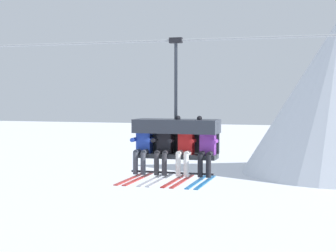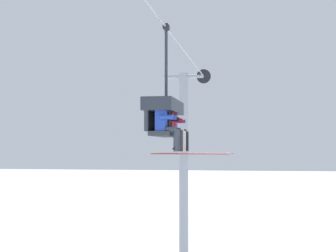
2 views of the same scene
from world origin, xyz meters
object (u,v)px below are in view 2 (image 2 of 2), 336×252
(skier_red, at_px, (174,125))
(chairlift_chair, at_px, (163,112))
(skier_blue, at_px, (167,124))
(skier_purple, at_px, (177,126))
(lift_tower_far, at_px, (184,164))
(skier_black, at_px, (171,125))

(skier_red, bearing_deg, chairlift_chair, 138.00)
(skier_blue, relative_size, skier_red, 1.00)
(skier_blue, distance_m, skier_purple, 1.44)
(lift_tower_far, distance_m, chairlift_chair, 8.47)
(skier_red, xyz_separation_m, skier_purple, (0.48, 0.00, 0.00))
(skier_blue, distance_m, skier_black, 0.48)
(skier_blue, height_order, skier_purple, skier_purple)
(skier_blue, bearing_deg, skier_red, 0.41)
(chairlift_chair, distance_m, skier_black, 0.45)
(skier_red, bearing_deg, skier_black, -179.18)
(skier_red, bearing_deg, lift_tower_far, 6.51)
(skier_blue, bearing_deg, skier_purple, 0.27)
(skier_red, bearing_deg, skier_purple, 0.00)
(skier_blue, bearing_deg, lift_tower_far, 5.87)
(lift_tower_far, distance_m, skier_black, 8.68)
(chairlift_chair, height_order, skier_black, chairlift_chair)
(skier_black, distance_m, skier_purple, 0.96)
(chairlift_chair, height_order, skier_red, chairlift_chair)
(chairlift_chair, bearing_deg, skier_blue, -163.01)
(skier_blue, bearing_deg, skier_black, 0.00)
(skier_blue, bearing_deg, chairlift_chair, 16.99)
(skier_blue, xyz_separation_m, skier_purple, (1.44, 0.01, 0.02))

